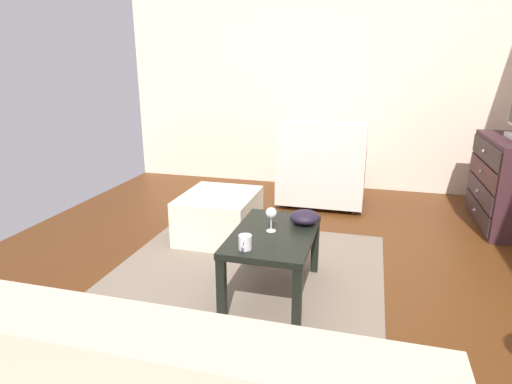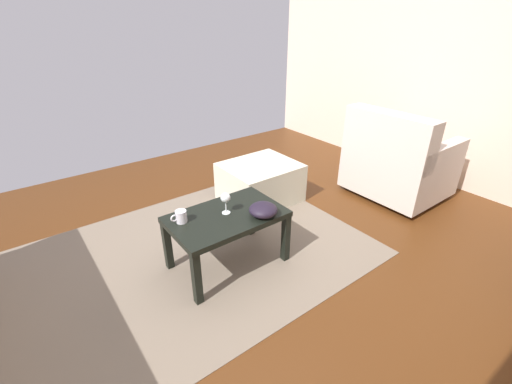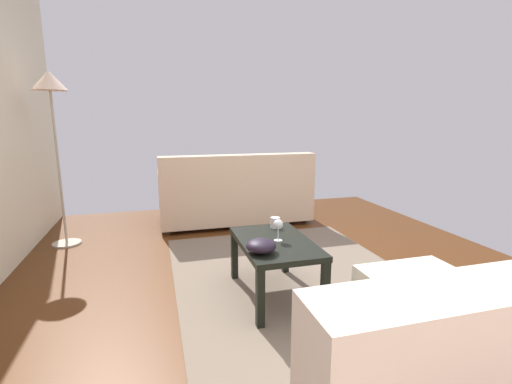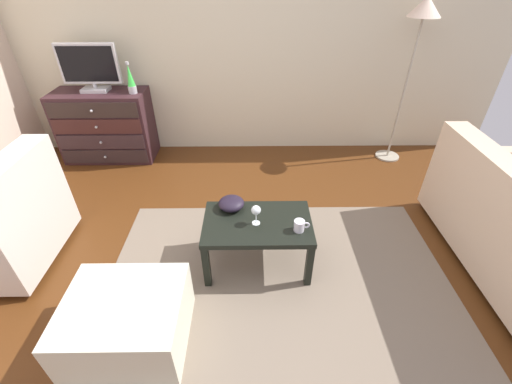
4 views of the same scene
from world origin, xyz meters
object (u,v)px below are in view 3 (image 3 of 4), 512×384
Objects in this scene: mug at (275,222)px; ottoman at (429,314)px; bowl_decorative at (261,246)px; couch_large at (235,195)px; coffee_table at (275,248)px; standing_lamp at (51,98)px; wine_glass at (278,225)px.

ottoman is at bearing -153.08° from mug.
ottoman is (-0.61, -0.82, -0.28)m from bowl_decorative.
couch_large is (1.68, -0.04, -0.13)m from mug.
standing_lamp is at bearing 46.52° from coffee_table.
couch_large is (1.99, -0.12, -0.20)m from wine_glass.
couch_large is at bearing 10.54° from ottoman.
wine_glass reaches higher than mug.
mug reaches higher than ottoman.
bowl_decorative is at bearing 53.60° from ottoman.
ottoman is (-1.10, -0.56, -0.28)m from mug.
couch_large is (2.17, -0.31, -0.13)m from bowl_decorative.
couch_large reaches higher than wine_glass.
couch_large reaches higher than bowl_decorative.
mug is at bearing -28.07° from bowl_decorative.
standing_lamp is (1.84, 1.56, 1.01)m from bowl_decorative.
wine_glass reaches higher than bowl_decorative.
mug is at bearing 178.57° from couch_large.
wine_glass is 2.58m from standing_lamp.
couch_large reaches higher than coffee_table.
standing_lamp is (1.64, 1.73, 1.12)m from coffee_table.
mug is 0.06× the size of couch_large.
wine_glass is 0.33m from mug.
bowl_decorative is 0.28× the size of ottoman.
standing_lamp is (1.34, 1.83, 1.01)m from mug.
bowl_decorative is (-0.49, 0.26, 0.00)m from mug.
wine_glass reaches higher than ottoman.
couch_large is (1.97, -0.14, -0.02)m from coffee_table.
mug is at bearing -14.64° from wine_glass.
mug is 0.56m from bowl_decorative.
mug is 0.07× the size of standing_lamp.
wine_glass is at bearing 165.36° from mug.
wine_glass is 0.27m from bowl_decorative.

